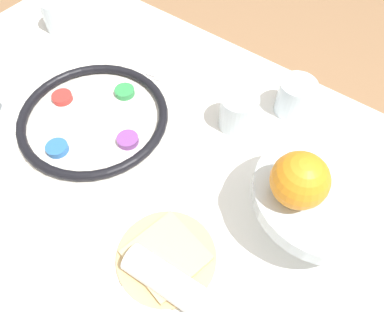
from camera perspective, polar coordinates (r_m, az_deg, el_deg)
name	(u,v)px	position (r m, az deg, el deg)	size (l,w,h in m)	color
ground_plane	(188,292)	(1.44, -0.58, -19.96)	(8.00, 8.00, 0.00)	#99704C
dining_table	(187,253)	(1.07, -0.75, -14.59)	(1.49, 0.80, 0.77)	white
seder_plate	(93,119)	(0.83, -14.85, 5.48)	(0.32, 0.32, 0.03)	silver
fruit_stand	(323,196)	(0.64, 19.27, -5.80)	(0.23, 0.23, 0.11)	silver
orange_fruit	(300,180)	(0.56, 16.11, -3.58)	(0.09, 0.09, 0.09)	orange
bread_plate	(166,256)	(0.65, -3.92, -15.02)	(0.17, 0.17, 0.02)	tan
napkin_roll	(178,288)	(0.62, -2.10, -19.50)	(0.19, 0.06, 0.05)	white
cup_near	(295,97)	(0.84, 15.45, 8.63)	(0.08, 0.08, 0.08)	silver
cup_mid	(58,14)	(1.09, -19.71, 19.67)	(0.08, 0.08, 0.08)	silver
cup_far	(240,112)	(0.78, 7.25, 6.64)	(0.08, 0.08, 0.08)	silver
fork_left	(164,53)	(0.97, -4.26, 15.33)	(0.07, 0.17, 0.01)	silver
fork_right	(174,58)	(0.96, -2.83, 14.66)	(0.06, 0.17, 0.01)	silver
spoon	(153,309)	(0.64, -5.90, -22.17)	(0.16, 0.05, 0.01)	silver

